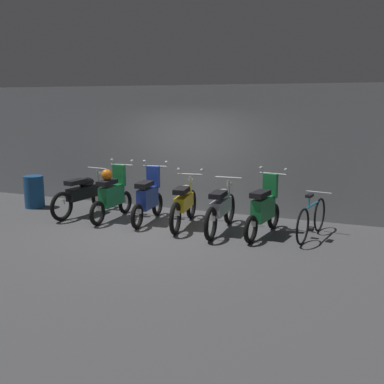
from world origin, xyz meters
name	(u,v)px	position (x,y,z in m)	size (l,w,h in m)	color
ground_plane	(154,231)	(0.00, 0.00, 0.00)	(80.00, 80.00, 0.00)	#4C4C4F
back_wall	(192,148)	(0.00, 2.13, 1.47)	(16.00, 0.30, 2.94)	gray
motorbike_slot_0	(83,194)	(-2.12, 0.63, 0.49)	(0.56, 1.94, 1.03)	black
motorbike_slot_1	(112,194)	(-1.27, 0.52, 0.57)	(0.59, 1.68, 1.29)	black
motorbike_slot_2	(148,198)	(-0.43, 0.62, 0.53)	(0.59, 1.68, 1.29)	black
motorbike_slot_3	(184,203)	(0.42, 0.59, 0.49)	(0.59, 1.94, 1.15)	black
motorbike_slot_4	(221,207)	(1.27, 0.47, 0.49)	(0.56, 1.95, 1.03)	black
motorbike_slot_5	(264,209)	(2.13, 0.52, 0.53)	(0.58, 1.67, 1.29)	black
bicycle	(311,219)	(3.02, 0.68, 0.36)	(0.50, 1.71, 0.89)	black
trash_bin	(34,192)	(-3.66, 0.80, 0.39)	(0.48, 0.48, 0.79)	navy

